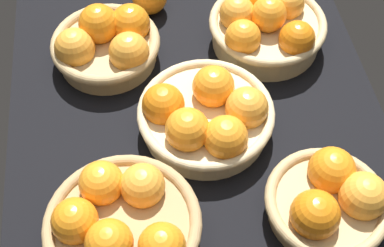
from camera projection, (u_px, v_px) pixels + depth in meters
market_tray at (199, 132)px, 101.77cm from camera, size 84.00×72.00×3.00cm
basket_near_left at (107, 43)px, 107.09cm from camera, size 22.26×22.26×11.48cm
basket_near_right at (122, 225)px, 83.62cm from camera, size 25.15×25.15×11.77cm
basket_far_left at (266, 25)px, 109.48cm from camera, size 24.41×24.41×12.05cm
basket_far_right at (330, 200)px, 87.13cm from camera, size 20.67×20.67×10.08cm
basket_center at (206, 115)px, 96.81cm from camera, size 25.37×25.37×10.92cm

